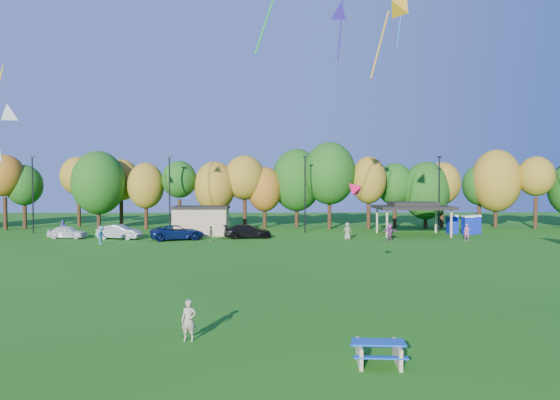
{
  "coord_description": "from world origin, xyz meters",
  "views": [
    {
      "loc": [
        -2.15,
        -18.98,
        5.95
      ],
      "look_at": [
        -1.65,
        6.0,
        5.08
      ],
      "focal_mm": 32.0,
      "sensor_mm": 36.0,
      "label": 1
    }
  ],
  "objects_px": {
    "picnic_table": "(378,351)",
    "kite_flyer": "(189,320)",
    "car_d": "(247,231)",
    "car_c": "(177,232)",
    "car_b": "(119,232)",
    "porta_potties": "(465,224)",
    "car_a": "(67,232)"
  },
  "relations": [
    {
      "from": "picnic_table",
      "to": "kite_flyer",
      "type": "distance_m",
      "value": 7.07
    },
    {
      "from": "kite_flyer",
      "to": "car_d",
      "type": "bearing_deg",
      "value": 92.96
    },
    {
      "from": "kite_flyer",
      "to": "car_c",
      "type": "height_order",
      "value": "kite_flyer"
    },
    {
      "from": "picnic_table",
      "to": "car_b",
      "type": "distance_m",
      "value": 41.32
    },
    {
      "from": "porta_potties",
      "to": "picnic_table",
      "type": "relative_size",
      "value": 2.05
    },
    {
      "from": "porta_potties",
      "to": "picnic_table",
      "type": "bearing_deg",
      "value": -114.86
    },
    {
      "from": "kite_flyer",
      "to": "car_d",
      "type": "relative_size",
      "value": 0.31
    },
    {
      "from": "kite_flyer",
      "to": "picnic_table",
      "type": "bearing_deg",
      "value": -16.81
    },
    {
      "from": "car_a",
      "to": "car_b",
      "type": "xyz_separation_m",
      "value": [
        5.71,
        -0.68,
        0.08
      ]
    },
    {
      "from": "porta_potties",
      "to": "kite_flyer",
      "type": "bearing_deg",
      "value": -123.59
    },
    {
      "from": "porta_potties",
      "to": "car_b",
      "type": "distance_m",
      "value": 38.76
    },
    {
      "from": "porta_potties",
      "to": "kite_flyer",
      "type": "height_order",
      "value": "porta_potties"
    },
    {
      "from": "car_d",
      "to": "kite_flyer",
      "type": "bearing_deg",
      "value": 170.27
    },
    {
      "from": "kite_flyer",
      "to": "car_a",
      "type": "xyz_separation_m",
      "value": [
        -18.5,
        34.65,
        -0.1
      ]
    },
    {
      "from": "picnic_table",
      "to": "car_c",
      "type": "bearing_deg",
      "value": 114.91
    },
    {
      "from": "porta_potties",
      "to": "car_a",
      "type": "relative_size",
      "value": 0.94
    },
    {
      "from": "car_a",
      "to": "porta_potties",
      "type": "bearing_deg",
      "value": -79.19
    },
    {
      "from": "kite_flyer",
      "to": "car_d",
      "type": "xyz_separation_m",
      "value": [
        0.63,
        34.67,
        -0.04
      ]
    },
    {
      "from": "porta_potties",
      "to": "car_d",
      "type": "relative_size",
      "value": 0.73
    },
    {
      "from": "kite_flyer",
      "to": "car_a",
      "type": "relative_size",
      "value": 0.39
    },
    {
      "from": "picnic_table",
      "to": "car_c",
      "type": "relative_size",
      "value": 0.33
    },
    {
      "from": "car_c",
      "to": "car_d",
      "type": "xyz_separation_m",
      "value": [
        7.2,
        1.48,
        -0.03
      ]
    },
    {
      "from": "picnic_table",
      "to": "kite_flyer",
      "type": "height_order",
      "value": "kite_flyer"
    },
    {
      "from": "car_a",
      "to": "car_b",
      "type": "bearing_deg",
      "value": -91.17
    },
    {
      "from": "porta_potties",
      "to": "car_b",
      "type": "relative_size",
      "value": 0.82
    },
    {
      "from": "picnic_table",
      "to": "car_c",
      "type": "xyz_separation_m",
      "value": [
        -13.18,
        35.7,
        0.34
      ]
    },
    {
      "from": "kite_flyer",
      "to": "car_a",
      "type": "distance_m",
      "value": 39.28
    },
    {
      "from": "kite_flyer",
      "to": "car_c",
      "type": "xyz_separation_m",
      "value": [
        -6.57,
        33.19,
        -0.01
      ]
    },
    {
      "from": "picnic_table",
      "to": "car_b",
      "type": "bearing_deg",
      "value": 122.65
    },
    {
      "from": "car_a",
      "to": "car_d",
      "type": "distance_m",
      "value": 19.13
    },
    {
      "from": "car_b",
      "to": "car_c",
      "type": "relative_size",
      "value": 0.83
    },
    {
      "from": "kite_flyer",
      "to": "car_d",
      "type": "distance_m",
      "value": 34.67
    }
  ]
}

